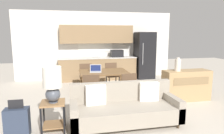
{
  "coord_description": "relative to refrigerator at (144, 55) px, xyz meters",
  "views": [
    {
      "loc": [
        -1.09,
        -3.53,
        1.79
      ],
      "look_at": [
        -0.02,
        1.5,
        0.95
      ],
      "focal_mm": 32.0,
      "sensor_mm": 36.0,
      "label": 1
    }
  ],
  "objects": [
    {
      "name": "side_table",
      "position": [
        -3.36,
        -4.08,
        -0.57
      ],
      "size": [
        0.43,
        0.43,
        0.56
      ],
      "color": "olive",
      "rests_on": "ground_plane"
    },
    {
      "name": "table_lamp",
      "position": [
        -3.35,
        -4.1,
        -0.01
      ],
      "size": [
        0.34,
        0.34,
        0.66
      ],
      "color": "#4C515B",
      "rests_on": "side_table"
    },
    {
      "name": "credenza",
      "position": [
        0.08,
        -2.96,
        -0.53
      ],
      "size": [
        1.28,
        0.46,
        0.83
      ],
      "color": "tan",
      "rests_on": "ground_plane"
    },
    {
      "name": "dining_chair_far_right",
      "position": [
        -1.65,
        -1.34,
        -0.46
      ],
      "size": [
        0.46,
        0.46,
        0.85
      ],
      "rotation": [
        0.0,
        0.0,
        0.09
      ],
      "color": "brown",
      "rests_on": "ground_plane"
    },
    {
      "name": "dining_chair_near_right",
      "position": [
        -1.64,
        -3.04,
        -0.46
      ],
      "size": [
        0.48,
        0.48,
        0.85
      ],
      "rotation": [
        0.0,
        0.0,
        3.29
      ],
      "color": "brown",
      "rests_on": "ground_plane"
    },
    {
      "name": "couch",
      "position": [
        -1.99,
        -4.06,
        -0.62
      ],
      "size": [
        2.14,
        0.8,
        0.82
      ],
      "color": "#3D2D1E",
      "rests_on": "ground_plane"
    },
    {
      "name": "dining_chair_far_left",
      "position": [
        -2.52,
        -1.36,
        -0.46
      ],
      "size": [
        0.42,
        0.42,
        0.85
      ],
      "rotation": [
        0.0,
        0.0,
        0.0
      ],
      "color": "brown",
      "rests_on": "ground_plane"
    },
    {
      "name": "vase",
      "position": [
        -0.22,
        -2.99,
        0.05
      ],
      "size": [
        0.16,
        0.16,
        0.36
      ],
      "color": "beige",
      "rests_on": "credenza"
    },
    {
      "name": "kitchen_counter",
      "position": [
        -1.92,
        0.12,
        -0.1
      ],
      "size": [
        3.06,
        0.65,
        2.15
      ],
      "color": "#8E704C",
      "rests_on": "ground_plane"
    },
    {
      "name": "refrigerator",
      "position": [
        0.0,
        0.0,
        0.0
      ],
      "size": [
        0.72,
        0.77,
        1.89
      ],
      "color": "black",
      "rests_on": "ground_plane"
    },
    {
      "name": "suitcase",
      "position": [
        -3.97,
        -4.15,
        -0.68
      ],
      "size": [
        0.41,
        0.22,
        0.67
      ],
      "color": "#2D384C",
      "rests_on": "ground_plane"
    },
    {
      "name": "ground_plane",
      "position": [
        -1.93,
        -4.21,
        -0.94
      ],
      "size": [
        20.0,
        20.0,
        0.0
      ],
      "primitive_type": "plane",
      "color": "beige"
    },
    {
      "name": "laptop",
      "position": [
        -2.32,
        -2.21,
        -0.15
      ],
      "size": [
        0.35,
        0.3,
        0.2
      ],
      "rotation": [
        0.0,
        0.0,
        -0.14
      ],
      "color": "#B7BABC",
      "rests_on": "dining_table"
    },
    {
      "name": "dining_table",
      "position": [
        -2.08,
        -2.17,
        -0.26
      ],
      "size": [
        1.37,
        0.99,
        0.74
      ],
      "color": "brown",
      "rests_on": "ground_plane"
    },
    {
      "name": "wall_back",
      "position": [
        -1.93,
        0.42,
        0.41
      ],
      "size": [
        6.4,
        0.07,
        2.7
      ],
      "color": "silver",
      "rests_on": "ground_plane"
    },
    {
      "name": "dining_chair_near_left",
      "position": [
        -2.53,
        -3.0,
        -0.46
      ],
      "size": [
        0.47,
        0.47,
        0.85
      ],
      "rotation": [
        0.0,
        0.0,
        3.01
      ],
      "color": "brown",
      "rests_on": "ground_plane"
    }
  ]
}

